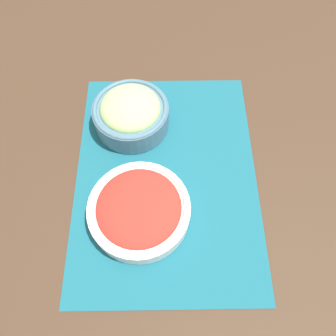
{
  "coord_description": "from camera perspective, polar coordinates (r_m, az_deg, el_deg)",
  "views": [
    {
      "loc": [
        0.3,
        -0.0,
        0.61
      ],
      "look_at": [
        0.0,
        0.0,
        0.03
      ],
      "focal_mm": 35.0,
      "sensor_mm": 36.0,
      "label": 1
    }
  ],
  "objects": [
    {
      "name": "ground_plane",
      "position": [
        0.68,
        0.0,
        -1.34
      ],
      "size": [
        3.0,
        3.0,
        0.0
      ],
      "primitive_type": "plane",
      "color": "#422D1E"
    },
    {
      "name": "placemat",
      "position": [
        0.67,
        0.0,
        -1.27
      ],
      "size": [
        0.51,
        0.37,
        0.0
      ],
      "color": "#195B6B",
      "rests_on": "ground_plane"
    },
    {
      "name": "cucumber_bowl",
      "position": [
        0.71,
        -6.17,
        9.56
      ],
      "size": [
        0.16,
        0.16,
        0.08
      ],
      "color": "slate",
      "rests_on": "placemat"
    },
    {
      "name": "tomato_bowl",
      "position": [
        0.61,
        -4.69,
        -7.18
      ],
      "size": [
        0.19,
        0.19,
        0.05
      ],
      "color": "white",
      "rests_on": "placemat"
    }
  ]
}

